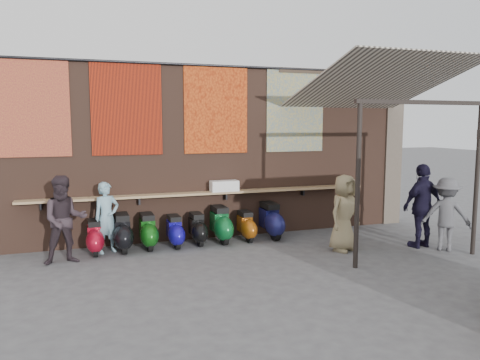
{
  "coord_description": "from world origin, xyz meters",
  "views": [
    {
      "loc": [
        -2.71,
        -7.92,
        2.69
      ],
      "look_at": [
        0.44,
        1.2,
        1.51
      ],
      "focal_mm": 35.0,
      "sensor_mm": 36.0,
      "label": 1
    }
  ],
  "objects_px": {
    "shelf_box": "(224,186)",
    "scooter_stool_7": "(271,221)",
    "scooter_stool_4": "(197,229)",
    "diner_left": "(107,217)",
    "scooter_stool_0": "(95,237)",
    "shopper_navy": "(423,206)",
    "scooter_stool_5": "(221,225)",
    "scooter_stool_2": "(148,231)",
    "scooter_stool_6": "(246,226)",
    "shopper_grey": "(446,214)",
    "scooter_stool_3": "(175,231)",
    "shopper_tan": "(344,213)",
    "diner_right": "(65,220)",
    "scooter_stool_1": "(123,233)"
  },
  "relations": [
    {
      "from": "scooter_stool_3",
      "to": "diner_left",
      "type": "xyz_separation_m",
      "value": [
        -1.42,
        0.03,
        0.4
      ]
    },
    {
      "from": "shelf_box",
      "to": "scooter_stool_1",
      "type": "relative_size",
      "value": 0.78
    },
    {
      "from": "scooter_stool_1",
      "to": "scooter_stool_4",
      "type": "bearing_deg",
      "value": 1.77
    },
    {
      "from": "scooter_stool_0",
      "to": "scooter_stool_2",
      "type": "distance_m",
      "value": 1.1
    },
    {
      "from": "shelf_box",
      "to": "scooter_stool_6",
      "type": "distance_m",
      "value": 1.05
    },
    {
      "from": "scooter_stool_0",
      "to": "scooter_stool_1",
      "type": "xyz_separation_m",
      "value": [
        0.56,
        0.04,
        0.04
      ]
    },
    {
      "from": "scooter_stool_3",
      "to": "shopper_tan",
      "type": "relative_size",
      "value": 0.44
    },
    {
      "from": "shelf_box",
      "to": "scooter_stool_7",
      "type": "relative_size",
      "value": 0.73
    },
    {
      "from": "scooter_stool_0",
      "to": "shopper_navy",
      "type": "distance_m",
      "value": 7.0
    },
    {
      "from": "shelf_box",
      "to": "shopper_grey",
      "type": "relative_size",
      "value": 0.41
    },
    {
      "from": "scooter_stool_6",
      "to": "shopper_grey",
      "type": "distance_m",
      "value": 4.32
    },
    {
      "from": "scooter_stool_0",
      "to": "scooter_stool_3",
      "type": "height_order",
      "value": "scooter_stool_0"
    },
    {
      "from": "shopper_tan",
      "to": "diner_right",
      "type": "bearing_deg",
      "value": 149.15
    },
    {
      "from": "scooter_stool_6",
      "to": "scooter_stool_2",
      "type": "bearing_deg",
      "value": 179.26
    },
    {
      "from": "scooter_stool_7",
      "to": "diner_left",
      "type": "xyz_separation_m",
      "value": [
        -3.71,
        -0.03,
        0.33
      ]
    },
    {
      "from": "scooter_stool_4",
      "to": "shopper_tan",
      "type": "height_order",
      "value": "shopper_tan"
    },
    {
      "from": "scooter_stool_3",
      "to": "diner_right",
      "type": "xyz_separation_m",
      "value": [
        -2.22,
        -0.51,
        0.51
      ]
    },
    {
      "from": "shopper_tan",
      "to": "scooter_stool_4",
      "type": "bearing_deg",
      "value": 130.12
    },
    {
      "from": "scooter_stool_4",
      "to": "shopper_grey",
      "type": "distance_m",
      "value": 5.35
    },
    {
      "from": "scooter_stool_2",
      "to": "scooter_stool_5",
      "type": "bearing_deg",
      "value": 0.44
    },
    {
      "from": "scooter_stool_4",
      "to": "shopper_navy",
      "type": "height_order",
      "value": "shopper_navy"
    },
    {
      "from": "scooter_stool_3",
      "to": "shopper_grey",
      "type": "xyz_separation_m",
      "value": [
        5.37,
        -2.15,
        0.44
      ]
    },
    {
      "from": "diner_left",
      "to": "shopper_tan",
      "type": "distance_m",
      "value": 4.97
    },
    {
      "from": "diner_left",
      "to": "shopper_navy",
      "type": "height_order",
      "value": "shopper_navy"
    },
    {
      "from": "scooter_stool_5",
      "to": "shopper_navy",
      "type": "xyz_separation_m",
      "value": [
        4.01,
        -1.83,
        0.51
      ]
    },
    {
      "from": "scooter_stool_5",
      "to": "scooter_stool_7",
      "type": "height_order",
      "value": "scooter_stool_7"
    },
    {
      "from": "scooter_stool_5",
      "to": "shopper_navy",
      "type": "bearing_deg",
      "value": -24.57
    },
    {
      "from": "shopper_tan",
      "to": "scooter_stool_2",
      "type": "bearing_deg",
      "value": 137.62
    },
    {
      "from": "scooter_stool_6",
      "to": "shopper_grey",
      "type": "bearing_deg",
      "value": -30.32
    },
    {
      "from": "shelf_box",
      "to": "diner_left",
      "type": "bearing_deg",
      "value": -173.54
    },
    {
      "from": "scooter_stool_6",
      "to": "scooter_stool_4",
      "type": "bearing_deg",
      "value": 177.51
    },
    {
      "from": "diner_left",
      "to": "shopper_tan",
      "type": "relative_size",
      "value": 0.91
    },
    {
      "from": "scooter_stool_3",
      "to": "scooter_stool_1",
      "type": "bearing_deg",
      "value": 178.82
    },
    {
      "from": "shopper_grey",
      "to": "shopper_tan",
      "type": "xyz_separation_m",
      "value": [
        -2.05,
        0.69,
        0.03
      ]
    },
    {
      "from": "scooter_stool_2",
      "to": "diner_left",
      "type": "bearing_deg",
      "value": -178.17
    },
    {
      "from": "shelf_box",
      "to": "scooter_stool_6",
      "type": "relative_size",
      "value": 0.91
    },
    {
      "from": "scooter_stool_2",
      "to": "shopper_navy",
      "type": "bearing_deg",
      "value": -17.87
    },
    {
      "from": "scooter_stool_3",
      "to": "scooter_stool_6",
      "type": "relative_size",
      "value": 1.02
    },
    {
      "from": "scooter_stool_3",
      "to": "scooter_stool_4",
      "type": "height_order",
      "value": "scooter_stool_4"
    },
    {
      "from": "scooter_stool_1",
      "to": "shopper_navy",
      "type": "bearing_deg",
      "value": -16.16
    },
    {
      "from": "diner_left",
      "to": "diner_right",
      "type": "bearing_deg",
      "value": -168.38
    },
    {
      "from": "scooter_stool_5",
      "to": "shopper_tan",
      "type": "relative_size",
      "value": 0.53
    },
    {
      "from": "diner_right",
      "to": "shopper_navy",
      "type": "relative_size",
      "value": 0.93
    },
    {
      "from": "scooter_stool_7",
      "to": "diner_left",
      "type": "relative_size",
      "value": 0.59
    },
    {
      "from": "scooter_stool_7",
      "to": "shopper_tan",
      "type": "height_order",
      "value": "shopper_tan"
    },
    {
      "from": "scooter_stool_4",
      "to": "diner_left",
      "type": "relative_size",
      "value": 0.49
    },
    {
      "from": "shelf_box",
      "to": "scooter_stool_4",
      "type": "height_order",
      "value": "shelf_box"
    },
    {
      "from": "shelf_box",
      "to": "diner_right",
      "type": "bearing_deg",
      "value": -166.34
    },
    {
      "from": "shelf_box",
      "to": "scooter_stool_7",
      "type": "bearing_deg",
      "value": -14.56
    },
    {
      "from": "scooter_stool_7",
      "to": "diner_right",
      "type": "bearing_deg",
      "value": -172.86
    }
  ]
}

